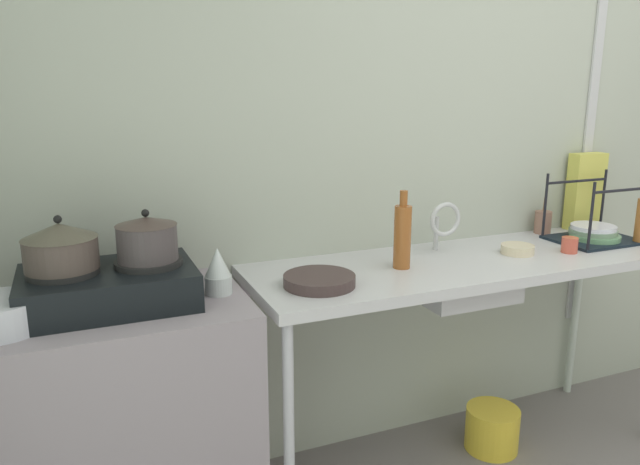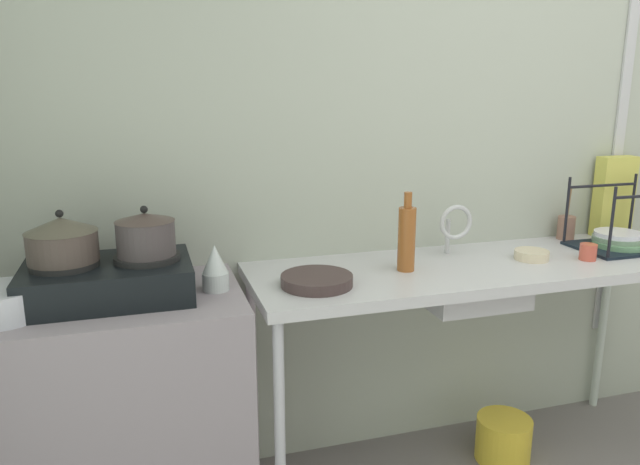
{
  "view_description": "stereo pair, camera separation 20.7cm",
  "coord_description": "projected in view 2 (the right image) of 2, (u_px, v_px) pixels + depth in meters",
  "views": [
    {
      "loc": [
        -1.87,
        -0.54,
        1.53
      ],
      "look_at": [
        -1.09,
        1.32,
        1.04
      ],
      "focal_mm": 33.62,
      "sensor_mm": 36.0,
      "label": 1
    },
    {
      "loc": [
        -1.68,
        -0.61,
        1.53
      ],
      "look_at": [
        -1.09,
        1.32,
        1.04
      ],
      "focal_mm": 33.62,
      "sensor_mm": 36.0,
      "label": 2
    }
  ],
  "objects": [
    {
      "name": "cereal_box",
      "position": [
        614.0,
        196.0,
        2.68
      ],
      "size": [
        0.18,
        0.07,
        0.36
      ],
      "primitive_type": "cube",
      "rotation": [
        0.0,
        0.0,
        -0.01
      ],
      "color": "#CFC952",
      "rests_on": "counter_sink"
    },
    {
      "name": "counter_concrete",
      "position": [
        110.0,
        421.0,
        2.01
      ],
      "size": [
        0.9,
        0.55,
        0.87
      ],
      "primitive_type": "cube",
      "color": "gray",
      "rests_on": "ground"
    },
    {
      "name": "bottle_by_sink",
      "position": [
        407.0,
        238.0,
        2.17
      ],
      "size": [
        0.06,
        0.06,
        0.29
      ],
      "color": "#955223",
      "rests_on": "counter_sink"
    },
    {
      "name": "wall_back",
      "position": [
        537.0,
        137.0,
        2.62
      ],
      "size": [
        5.53,
        0.1,
        2.63
      ],
      "primitive_type": "cube",
      "color": "#A9B0A0",
      "rests_on": "ground"
    },
    {
      "name": "sink_basin",
      "position": [
        469.0,
        284.0,
        2.28
      ],
      "size": [
        0.37,
        0.31,
        0.15
      ],
      "primitive_type": "cube",
      "color": "silver",
      "rests_on": "counter_sink"
    },
    {
      "name": "counter_sink",
      "position": [
        478.0,
        279.0,
        2.31
      ],
      "size": [
        1.77,
        0.55,
        0.87
      ],
      "color": "silver",
      "rests_on": "ground"
    },
    {
      "name": "dish_rack",
      "position": [
        619.0,
        240.0,
        2.49
      ],
      "size": [
        0.36,
        0.28,
        0.29
      ],
      "color": "black",
      "rests_on": "counter_sink"
    },
    {
      "name": "bucket_on_floor",
      "position": [
        503.0,
        439.0,
        2.5
      ],
      "size": [
        0.23,
        0.23,
        0.19
      ],
      "primitive_type": "cylinder",
      "color": "gold",
      "rests_on": "ground"
    },
    {
      "name": "wall_metal_strip",
      "position": [
        623.0,
        106.0,
        2.64
      ],
      "size": [
        0.05,
        0.01,
        2.1
      ],
      "primitive_type": "cube",
      "color": "silver"
    },
    {
      "name": "cup_by_rack",
      "position": [
        588.0,
        252.0,
        2.33
      ],
      "size": [
        0.06,
        0.06,
        0.06
      ],
      "primitive_type": "cylinder",
      "color": "#C8513F",
      "rests_on": "counter_sink"
    },
    {
      "name": "pot_on_right_burner",
      "position": [
        146.0,
        234.0,
        1.9
      ],
      "size": [
        0.19,
        0.19,
        0.16
      ],
      "color": "#423B3C",
      "rests_on": "stove"
    },
    {
      "name": "percolator",
      "position": [
        215.0,
        268.0,
        1.97
      ],
      "size": [
        0.09,
        0.09,
        0.15
      ],
      "color": "silver",
      "rests_on": "counter_concrete"
    },
    {
      "name": "stove",
      "position": [
        108.0,
        279.0,
        1.9
      ],
      "size": [
        0.51,
        0.35,
        0.13
      ],
      "color": "black",
      "rests_on": "counter_concrete"
    },
    {
      "name": "pot_on_left_burner",
      "position": [
        62.0,
        239.0,
        1.83
      ],
      "size": [
        0.21,
        0.21,
        0.16
      ],
      "color": "#483C36",
      "rests_on": "stove"
    },
    {
      "name": "frying_pan",
      "position": [
        317.0,
        280.0,
        2.03
      ],
      "size": [
        0.25,
        0.25,
        0.04
      ],
      "primitive_type": "cylinder",
      "color": "#3C2D2C",
      "rests_on": "counter_sink"
    },
    {
      "name": "utensil_jar",
      "position": [
        566.0,
        227.0,
        2.64
      ],
      "size": [
        0.07,
        0.07,
        0.23
      ],
      "color": "#8E6353",
      "rests_on": "counter_sink"
    },
    {
      "name": "faucet",
      "position": [
        455.0,
        224.0,
        2.35
      ],
      "size": [
        0.14,
        0.08,
        0.21
      ],
      "color": "silver",
      "rests_on": "counter_sink"
    },
    {
      "name": "small_bowl_on_drainboard",
      "position": [
        532.0,
        255.0,
        2.34
      ],
      "size": [
        0.13,
        0.13,
        0.04
      ],
      "primitive_type": "cylinder",
      "color": "beige",
      "rests_on": "counter_sink"
    },
    {
      "name": "pot_beside_stove",
      "position": [
        2.0,
        303.0,
        1.74
      ],
      "size": [
        0.23,
        0.23,
        0.09
      ],
      "color": "silver",
      "rests_on": "counter_concrete"
    }
  ]
}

